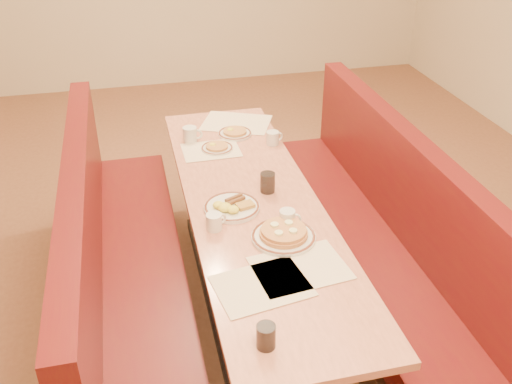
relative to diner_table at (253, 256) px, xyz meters
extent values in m
plane|color=#9E6647|center=(0.00, 0.00, -0.37)|extent=(8.00, 8.00, 0.00)
cube|color=black|center=(0.00, 0.00, -0.34)|extent=(0.55, 1.88, 0.06)
cube|color=black|center=(0.00, 0.00, -0.02)|extent=(0.15, 1.75, 0.71)
cube|color=#DF8667|center=(0.00, 0.00, 0.36)|extent=(0.70, 2.50, 0.04)
cube|color=#4C3326|center=(-0.68, 0.00, -0.27)|extent=(0.55, 2.50, 0.20)
cube|color=#56160E|center=(-0.68, 0.00, 0.00)|extent=(0.55, 2.50, 0.16)
cube|color=#56160E|center=(-0.89, 0.00, 0.38)|extent=(0.12, 2.50, 0.60)
cube|color=#4C3326|center=(0.68, 0.00, -0.27)|extent=(0.55, 2.50, 0.20)
cube|color=#56160E|center=(0.68, 0.00, 0.00)|extent=(0.55, 2.50, 0.16)
cube|color=#56160E|center=(0.89, 0.00, 0.38)|extent=(0.12, 2.50, 0.60)
cube|color=#FFF3C7|center=(-0.12, -0.70, 0.38)|extent=(0.44, 0.36, 0.00)
cube|color=#FFF3C7|center=(0.08, -0.62, 0.38)|extent=(0.45, 0.36, 0.00)
cube|color=#FFF3C7|center=(-0.12, 0.64, 0.38)|extent=(0.36, 0.27, 0.00)
cube|color=#FFF3C7|center=(0.12, 1.02, 0.38)|extent=(0.55, 0.49, 0.00)
cylinder|color=silver|center=(0.07, -0.38, 0.39)|extent=(0.31, 0.31, 0.02)
torus|color=brown|center=(0.07, -0.38, 0.40)|extent=(0.31, 0.31, 0.01)
cylinder|color=#D5824C|center=(0.07, -0.38, 0.41)|extent=(0.24, 0.24, 0.02)
cylinder|color=#D5824C|center=(0.07, -0.38, 0.43)|extent=(0.22, 0.22, 0.02)
cylinder|color=#F8F4A2|center=(0.10, -0.34, 0.44)|extent=(0.04, 0.04, 0.01)
cylinder|color=#F8F4A2|center=(0.03, -0.35, 0.44)|extent=(0.04, 0.04, 0.01)
cylinder|color=#F8F4A2|center=(0.03, -0.42, 0.44)|extent=(0.04, 0.04, 0.01)
cylinder|color=#F8F4A2|center=(0.10, -0.42, 0.44)|extent=(0.04, 0.04, 0.01)
cylinder|color=silver|center=(-0.12, -0.06, 0.39)|extent=(0.29, 0.29, 0.02)
torus|color=brown|center=(-0.12, -0.06, 0.39)|extent=(0.29, 0.29, 0.01)
ellipsoid|color=#FCF740|center=(-0.17, -0.09, 0.41)|extent=(0.07, 0.07, 0.04)
ellipsoid|color=#FCF740|center=(-0.13, -0.12, 0.41)|extent=(0.06, 0.06, 0.03)
ellipsoid|color=#FCF740|center=(-0.20, -0.06, 0.41)|extent=(0.06, 0.06, 0.03)
cylinder|color=brown|center=(-0.09, -0.03, 0.41)|extent=(0.10, 0.07, 0.02)
cylinder|color=brown|center=(-0.10, 0.00, 0.41)|extent=(0.10, 0.07, 0.02)
cube|color=#BD7C3B|center=(-0.06, -0.08, 0.41)|extent=(0.10, 0.08, 0.02)
cylinder|color=silver|center=(0.07, 0.83, 0.38)|extent=(0.22, 0.22, 0.02)
torus|color=brown|center=(0.07, 0.83, 0.39)|extent=(0.22, 0.22, 0.01)
cylinder|color=#C77D46|center=(0.07, 0.83, 0.40)|extent=(0.15, 0.15, 0.02)
ellipsoid|color=#FCF740|center=(0.04, 0.85, 0.41)|extent=(0.05, 0.05, 0.02)
cylinder|color=silver|center=(-0.08, 0.65, 0.38)|extent=(0.20, 0.20, 0.02)
torus|color=brown|center=(-0.08, 0.65, 0.39)|extent=(0.20, 0.20, 0.01)
cylinder|color=#C77D46|center=(-0.08, 0.65, 0.40)|extent=(0.14, 0.14, 0.02)
ellipsoid|color=#FCF740|center=(-0.11, 0.66, 0.41)|extent=(0.04, 0.04, 0.02)
cylinder|color=silver|center=(0.12, -0.27, 0.42)|extent=(0.08, 0.08, 0.09)
torus|color=silver|center=(0.15, -0.29, 0.42)|extent=(0.06, 0.04, 0.06)
cylinder|color=black|center=(0.12, -0.27, 0.46)|extent=(0.07, 0.07, 0.01)
cylinder|color=silver|center=(-0.25, -0.22, 0.42)|extent=(0.08, 0.08, 0.09)
torus|color=silver|center=(-0.21, -0.20, 0.42)|extent=(0.06, 0.04, 0.06)
cylinder|color=black|center=(-0.25, -0.22, 0.46)|extent=(0.07, 0.07, 0.01)
cylinder|color=silver|center=(0.28, 0.64, 0.42)|extent=(0.08, 0.08, 0.09)
torus|color=silver|center=(0.32, 0.65, 0.42)|extent=(0.06, 0.03, 0.06)
cylinder|color=black|center=(0.28, 0.64, 0.46)|extent=(0.07, 0.07, 0.01)
cylinder|color=silver|center=(-0.23, 0.81, 0.42)|extent=(0.09, 0.09, 0.10)
torus|color=silver|center=(-0.18, 0.80, 0.42)|extent=(0.07, 0.03, 0.07)
cylinder|color=black|center=(-0.23, 0.81, 0.47)|extent=(0.08, 0.08, 0.01)
cylinder|color=black|center=(-0.19, -1.04, 0.43)|extent=(0.07, 0.07, 0.10)
cylinder|color=silver|center=(-0.19, -1.04, 0.43)|extent=(0.07, 0.07, 0.10)
cylinder|color=black|center=(0.10, 0.07, 0.43)|extent=(0.08, 0.08, 0.11)
cylinder|color=silver|center=(0.10, 0.07, 0.43)|extent=(0.08, 0.08, 0.11)
camera|label=1|loc=(-0.58, -2.55, 1.99)|focal=40.00mm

